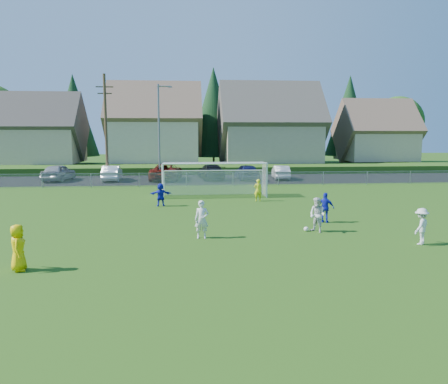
{
  "coord_description": "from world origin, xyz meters",
  "views": [
    {
      "loc": [
        -2.04,
        -15.29,
        4.6
      ],
      "look_at": [
        0.0,
        8.0,
        1.4
      ],
      "focal_mm": 35.0,
      "sensor_mm": 36.0,
      "label": 1
    }
  ],
  "objects": [
    {
      "name": "referee",
      "position": [
        -7.65,
        -0.61,
        0.79
      ],
      "size": [
        0.65,
        0.86,
        1.58
      ],
      "primitive_type": "imported",
      "rotation": [
        0.0,
        0.0,
        1.78
      ],
      "color": "yellow",
      "rests_on": "ground"
    },
    {
      "name": "asphalt_lot",
      "position": [
        0.0,
        27.5,
        0.01
      ],
      "size": [
        60.0,
        60.0,
        0.0
      ],
      "primitive_type": "plane",
      "color": "black",
      "rests_on": "ground"
    },
    {
      "name": "player_blue_b",
      "position": [
        -3.64,
        12.02,
        0.73
      ],
      "size": [
        1.37,
        0.49,
        1.45
      ],
      "primitive_type": "imported",
      "rotation": [
        0.0,
        0.0,
        3.18
      ],
      "color": "#131CB2",
      "rests_on": "ground"
    },
    {
      "name": "ground",
      "position": [
        0.0,
        0.0,
        0.0
      ],
      "size": [
        160.0,
        160.0,
        0.0
      ],
      "primitive_type": "plane",
      "color": "#193D0C",
      "rests_on": "ground"
    },
    {
      "name": "soccer_ball",
      "position": [
        3.54,
        4.31,
        0.11
      ],
      "size": [
        0.22,
        0.22,
        0.22
      ],
      "primitive_type": "sphere",
      "color": "white",
      "rests_on": "ground"
    },
    {
      "name": "grass_embankment",
      "position": [
        0.0,
        35.0,
        0.4
      ],
      "size": [
        70.0,
        6.0,
        0.8
      ],
      "primitive_type": "cube",
      "color": "#1E420F",
      "rests_on": "ground"
    },
    {
      "name": "utility_pole",
      "position": [
        -9.5,
        27.0,
        5.15
      ],
      "size": [
        1.6,
        0.26,
        10.0
      ],
      "color": "#473321",
      "rests_on": "ground"
    },
    {
      "name": "car_f",
      "position": [
        7.32,
        27.11,
        0.68
      ],
      "size": [
        1.81,
        4.24,
        1.36
      ],
      "primitive_type": "imported",
      "rotation": [
        0.0,
        0.0,
        3.05
      ],
      "color": "silver",
      "rests_on": "ground"
    },
    {
      "name": "car_d",
      "position": [
        0.41,
        27.49,
        0.74
      ],
      "size": [
        2.75,
        5.36,
        1.49
      ],
      "primitive_type": "imported",
      "rotation": [
        0.0,
        0.0,
        3.28
      ],
      "color": "black",
      "rests_on": "ground"
    },
    {
      "name": "car_b",
      "position": [
        -9.11,
        27.13,
        0.73
      ],
      "size": [
        1.73,
        4.47,
        1.45
      ],
      "primitive_type": "imported",
      "rotation": [
        0.0,
        0.0,
        3.19
      ],
      "color": "white",
      "rests_on": "ground"
    },
    {
      "name": "tree_row",
      "position": [
        1.04,
        48.74,
        6.91
      ],
      "size": [
        65.98,
        12.36,
        13.8
      ],
      "color": "#382616",
      "rests_on": "ground"
    },
    {
      "name": "player_white_c",
      "position": [
        7.6,
        1.55,
        0.76
      ],
      "size": [
        1.11,
        1.07,
        1.52
      ],
      "primitive_type": "imported",
      "rotation": [
        0.0,
        0.0,
        3.85
      ],
      "color": "silver",
      "rests_on": "ground"
    },
    {
      "name": "car_c",
      "position": [
        -3.97,
        27.44,
        0.8
      ],
      "size": [
        3.17,
        6.0,
        1.61
      ],
      "primitive_type": "imported",
      "rotation": [
        0.0,
        0.0,
        3.05
      ],
      "color": "#61140B",
      "rests_on": "ground"
    },
    {
      "name": "player_white_b",
      "position": [
        3.99,
        4.09,
        0.81
      ],
      "size": [
        0.97,
        1.0,
        1.62
      ],
      "primitive_type": "imported",
      "rotation": [
        0.0,
        0.0,
        -0.92
      ],
      "color": "silver",
      "rests_on": "ground"
    },
    {
      "name": "player_blue_a",
      "position": [
        5.06,
        6.2,
        0.77
      ],
      "size": [
        0.97,
        0.78,
        1.55
      ],
      "primitive_type": "imported",
      "rotation": [
        0.0,
        0.0,
        2.61
      ],
      "color": "#131CB2",
      "rests_on": "ground"
    },
    {
      "name": "goalkeeper",
      "position": [
        2.78,
        13.5,
        0.74
      ],
      "size": [
        0.55,
        0.36,
        1.49
      ],
      "primitive_type": "imported",
      "rotation": [
        0.0,
        0.0,
        3.15
      ],
      "color": "yellow",
      "rests_on": "ground"
    },
    {
      "name": "car_e",
      "position": [
        3.86,
        26.78,
        0.77
      ],
      "size": [
        2.17,
        4.66,
        1.54
      ],
      "primitive_type": "imported",
      "rotation": [
        0.0,
        0.0,
        3.22
      ],
      "color": "#12163F",
      "rests_on": "ground"
    },
    {
      "name": "chainlink_fence",
      "position": [
        0.0,
        22.0,
        0.63
      ],
      "size": [
        52.06,
        0.06,
        1.2
      ],
      "color": "gray",
      "rests_on": "ground"
    },
    {
      "name": "houses_row",
      "position": [
        1.97,
        42.46,
        7.33
      ],
      "size": [
        53.9,
        11.45,
        13.27
      ],
      "color": "tan",
      "rests_on": "ground"
    },
    {
      "name": "streetlight",
      "position": [
        -4.45,
        26.0,
        4.84
      ],
      "size": [
        1.38,
        0.18,
        9.0
      ],
      "color": "slate",
      "rests_on": "ground"
    },
    {
      "name": "player_white_a",
      "position": [
        -1.38,
        3.39,
        0.83
      ],
      "size": [
        0.64,
        0.45,
        1.67
      ],
      "primitive_type": "imported",
      "rotation": [
        0.0,
        0.0,
        -0.08
      ],
      "color": "silver",
      "rests_on": "ground"
    },
    {
      "name": "car_a",
      "position": [
        -14.19,
        27.47,
        0.8
      ],
      "size": [
        2.5,
        4.93,
        1.61
      ],
      "primitive_type": "imported",
      "rotation": [
        0.0,
        0.0,
        3.01
      ],
      "color": "#919497",
      "rests_on": "ground"
    },
    {
      "name": "soccer_goal",
      "position": [
        0.0,
        16.05,
        1.63
      ],
      "size": [
        7.42,
        1.9,
        2.5
      ],
      "color": "white",
      "rests_on": "ground"
    }
  ]
}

